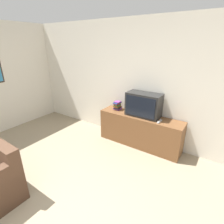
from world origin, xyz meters
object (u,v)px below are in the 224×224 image
remote_on_stand (160,122)px  tv_stand (140,130)px  book_stack (117,106)px  television (144,105)px

remote_on_stand → tv_stand: bearing=169.8°
book_stack → remote_on_stand: (1.05, -0.13, -0.08)m
tv_stand → remote_on_stand: size_ratio=9.83×
television → tv_stand: bearing=-134.2°
television → remote_on_stand: size_ratio=3.86×
book_stack → remote_on_stand: size_ratio=1.14×
television → remote_on_stand: (0.40, -0.12, -0.23)m
television → remote_on_stand: television is taller
book_stack → remote_on_stand: 1.06m
book_stack → tv_stand: bearing=-4.8°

